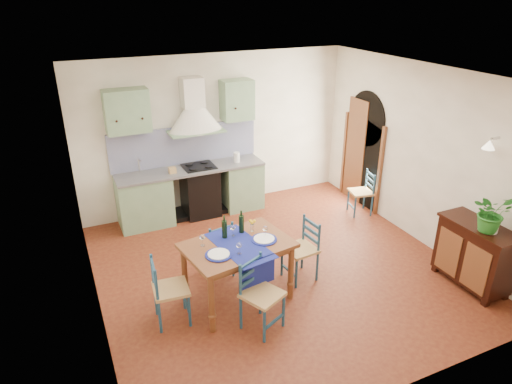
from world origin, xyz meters
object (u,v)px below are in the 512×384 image
sideboard (474,253)px  potted_plant (492,212)px  dining_table (238,251)px  chair_near (260,294)px

sideboard → potted_plant: bearing=-107.4°
dining_table → potted_plant: potted_plant is taller
chair_near → sideboard: 3.05m
dining_table → potted_plant: 3.26m
dining_table → potted_plant: (3.01, -1.17, 0.45)m
dining_table → sideboard: bearing=-18.6°
dining_table → chair_near: (0.03, -0.60, -0.28)m
potted_plant → dining_table: bearing=158.7°
chair_near → potted_plant: (2.97, -0.57, 0.72)m
sideboard → potted_plant: potted_plant is taller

